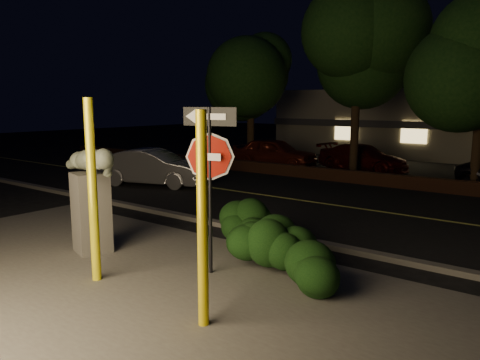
% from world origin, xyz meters
% --- Properties ---
extents(ground, '(90.00, 90.00, 0.00)m').
position_xyz_m(ground, '(0.00, 10.00, 0.00)').
color(ground, black).
rests_on(ground, ground).
extents(patio, '(14.00, 6.00, 0.02)m').
position_xyz_m(patio, '(0.00, -1.00, 0.01)').
color(patio, '#4C4944').
rests_on(patio, ground).
extents(road, '(80.00, 8.00, 0.01)m').
position_xyz_m(road, '(0.00, 7.00, 0.01)').
color(road, black).
rests_on(road, ground).
extents(lane_marking, '(80.00, 0.12, 0.00)m').
position_xyz_m(lane_marking, '(0.00, 7.00, 0.02)').
color(lane_marking, '#C9C950').
rests_on(lane_marking, road).
extents(curb, '(80.00, 0.25, 0.12)m').
position_xyz_m(curb, '(0.00, 2.90, 0.06)').
color(curb, '#4C4944').
rests_on(curb, ground).
extents(brick_wall, '(40.00, 0.35, 0.50)m').
position_xyz_m(brick_wall, '(0.00, 11.30, 0.25)').
color(brick_wall, '#432315').
rests_on(brick_wall, ground).
extents(parking_lot, '(40.00, 12.00, 0.01)m').
position_xyz_m(parking_lot, '(0.00, 17.00, 0.01)').
color(parking_lot, black).
rests_on(parking_lot, ground).
extents(building, '(22.00, 10.20, 4.00)m').
position_xyz_m(building, '(0.00, 24.99, 2.00)').
color(building, gray).
rests_on(building, ground).
extents(tree_far_a, '(4.60, 4.60, 7.43)m').
position_xyz_m(tree_far_a, '(-8.00, 13.00, 5.34)').
color(tree_far_a, black).
rests_on(tree_far_a, ground).
extents(tree_far_b, '(5.20, 5.20, 8.41)m').
position_xyz_m(tree_far_b, '(-2.50, 13.20, 6.05)').
color(tree_far_b, black).
rests_on(tree_far_b, ground).
extents(yellow_pole_left, '(0.16, 0.16, 3.27)m').
position_xyz_m(yellow_pole_left, '(-0.99, -1.37, 1.64)').
color(yellow_pole_left, yellow).
rests_on(yellow_pole_left, ground).
extents(yellow_pole_right, '(0.15, 0.15, 3.09)m').
position_xyz_m(yellow_pole_right, '(1.72, -1.50, 1.55)').
color(yellow_pole_right, yellow).
rests_on(yellow_pole_right, ground).
extents(signpost, '(1.03, 0.29, 3.11)m').
position_xyz_m(signpost, '(0.43, 0.15, 2.21)').
color(signpost, black).
rests_on(signpost, ground).
extents(sculpture, '(2.15, 1.16, 2.32)m').
position_xyz_m(sculpture, '(-2.39, -0.43, 1.43)').
color(sculpture, '#4C4944').
rests_on(sculpture, ground).
extents(hedge_center, '(2.06, 1.08, 1.04)m').
position_xyz_m(hedge_center, '(0.29, 1.93, 0.52)').
color(hedge_center, black).
rests_on(hedge_center, ground).
extents(hedge_right, '(1.99, 1.47, 1.16)m').
position_xyz_m(hedge_right, '(1.23, 1.09, 0.58)').
color(hedge_right, black).
rests_on(hedge_right, ground).
extents(hedge_far_right, '(1.72, 1.29, 1.07)m').
position_xyz_m(hedge_far_right, '(2.32, 0.53, 0.53)').
color(hedge_far_right, black).
rests_on(hedge_far_right, ground).
extents(silver_sedan, '(4.56, 2.82, 1.42)m').
position_xyz_m(silver_sedan, '(-7.62, 6.07, 0.71)').
color(silver_sedan, '#B3B2B7').
rests_on(silver_sedan, ground).
extents(parked_car_red, '(4.46, 2.15, 1.47)m').
position_xyz_m(parked_car_red, '(-6.76, 13.30, 0.73)').
color(parked_car_red, maroon).
rests_on(parked_car_red, ground).
extents(parked_car_darkred, '(4.52, 2.29, 1.26)m').
position_xyz_m(parked_car_darkred, '(-2.71, 14.74, 0.63)').
color(parked_car_darkred, '#450A09').
rests_on(parked_car_darkred, ground).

